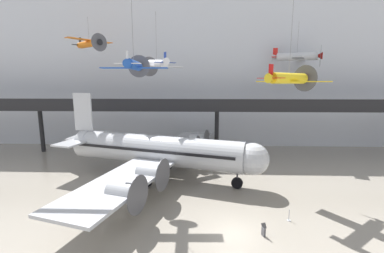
{
  "coord_description": "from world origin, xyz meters",
  "views": [
    {
      "loc": [
        -2.67,
        -19.02,
        12.13
      ],
      "look_at": [
        -3.75,
        11.52,
        6.75
      ],
      "focal_mm": 24.0,
      "sensor_mm": 36.0,
      "label": 1
    }
  ],
  "objects_px": {
    "airliner_silver_main": "(154,150)",
    "suspended_plane_silver_racer": "(297,57)",
    "suspended_plane_orange_highwing": "(89,43)",
    "stanchion_barrier": "(289,217)",
    "info_sign_pedestal": "(264,231)",
    "suspended_plane_yellow_lowwing": "(289,79)",
    "suspended_plane_white_twin": "(157,64)",
    "suspended_plane_blue_trainer": "(134,65)"
  },
  "relations": [
    {
      "from": "suspended_plane_yellow_lowwing",
      "to": "info_sign_pedestal",
      "type": "distance_m",
      "value": 14.71
    },
    {
      "from": "airliner_silver_main",
      "to": "suspended_plane_yellow_lowwing",
      "type": "xyz_separation_m",
      "value": [
        14.6,
        -4.44,
        8.78
      ]
    },
    {
      "from": "suspended_plane_yellow_lowwing",
      "to": "suspended_plane_white_twin",
      "type": "distance_m",
      "value": 18.81
    },
    {
      "from": "suspended_plane_silver_racer",
      "to": "suspended_plane_white_twin",
      "type": "xyz_separation_m",
      "value": [
        -22.23,
        -7.14,
        -1.58
      ]
    },
    {
      "from": "suspended_plane_blue_trainer",
      "to": "suspended_plane_white_twin",
      "type": "relative_size",
      "value": 1.04
    },
    {
      "from": "suspended_plane_silver_racer",
      "to": "suspended_plane_white_twin",
      "type": "bearing_deg",
      "value": -138.85
    },
    {
      "from": "suspended_plane_blue_trainer",
      "to": "suspended_plane_white_twin",
      "type": "xyz_separation_m",
      "value": [
        0.24,
        11.9,
        0.89
      ]
    },
    {
      "from": "airliner_silver_main",
      "to": "info_sign_pedestal",
      "type": "distance_m",
      "value": 16.59
    },
    {
      "from": "suspended_plane_silver_racer",
      "to": "stanchion_barrier",
      "type": "relative_size",
      "value": 8.7
    },
    {
      "from": "airliner_silver_main",
      "to": "info_sign_pedestal",
      "type": "relative_size",
      "value": 25.83
    },
    {
      "from": "suspended_plane_white_twin",
      "to": "suspended_plane_silver_racer",
      "type": "bearing_deg",
      "value": -103.86
    },
    {
      "from": "suspended_plane_blue_trainer",
      "to": "stanchion_barrier",
      "type": "height_order",
      "value": "suspended_plane_blue_trainer"
    },
    {
      "from": "suspended_plane_white_twin",
      "to": "stanchion_barrier",
      "type": "xyz_separation_m",
      "value": [
        14.18,
        -16.25,
        -14.25
      ]
    },
    {
      "from": "suspended_plane_yellow_lowwing",
      "to": "suspended_plane_white_twin",
      "type": "xyz_separation_m",
      "value": [
        -15.14,
        10.96,
        2.16
      ]
    },
    {
      "from": "stanchion_barrier",
      "to": "suspended_plane_silver_racer",
      "type": "bearing_deg",
      "value": 71.02
    },
    {
      "from": "suspended_plane_silver_racer",
      "to": "suspended_plane_blue_trainer",
      "type": "xyz_separation_m",
      "value": [
        -22.47,
        -19.03,
        -2.47
      ]
    },
    {
      "from": "airliner_silver_main",
      "to": "suspended_plane_white_twin",
      "type": "xyz_separation_m",
      "value": [
        -0.54,
        6.51,
        10.94
      ]
    },
    {
      "from": "suspended_plane_white_twin",
      "to": "info_sign_pedestal",
      "type": "height_order",
      "value": "suspended_plane_white_twin"
    },
    {
      "from": "suspended_plane_orange_highwing",
      "to": "suspended_plane_yellow_lowwing",
      "type": "distance_m",
      "value": 29.93
    },
    {
      "from": "suspended_plane_yellow_lowwing",
      "to": "suspended_plane_white_twin",
      "type": "bearing_deg",
      "value": 106.72
    },
    {
      "from": "info_sign_pedestal",
      "to": "suspended_plane_orange_highwing",
      "type": "bearing_deg",
      "value": 117.69
    },
    {
      "from": "suspended_plane_silver_racer",
      "to": "suspended_plane_white_twin",
      "type": "height_order",
      "value": "suspended_plane_silver_racer"
    },
    {
      "from": "suspended_plane_silver_racer",
      "to": "info_sign_pedestal",
      "type": "relative_size",
      "value": 7.56
    },
    {
      "from": "airliner_silver_main",
      "to": "suspended_plane_yellow_lowwing",
      "type": "height_order",
      "value": "suspended_plane_yellow_lowwing"
    },
    {
      "from": "suspended_plane_yellow_lowwing",
      "to": "suspended_plane_blue_trainer",
      "type": "bearing_deg",
      "value": 146.11
    },
    {
      "from": "airliner_silver_main",
      "to": "suspended_plane_silver_racer",
      "type": "xyz_separation_m",
      "value": [
        21.69,
        13.65,
        12.52
      ]
    },
    {
      "from": "suspended_plane_yellow_lowwing",
      "to": "info_sign_pedestal",
      "type": "height_order",
      "value": "suspended_plane_yellow_lowwing"
    },
    {
      "from": "stanchion_barrier",
      "to": "suspended_plane_orange_highwing",
      "type": "bearing_deg",
      "value": 142.55
    },
    {
      "from": "suspended_plane_silver_racer",
      "to": "suspended_plane_orange_highwing",
      "type": "bearing_deg",
      "value": -149.35
    },
    {
      "from": "suspended_plane_orange_highwing",
      "to": "suspended_plane_yellow_lowwing",
      "type": "bearing_deg",
      "value": 8.08
    },
    {
      "from": "suspended_plane_silver_racer",
      "to": "stanchion_barrier",
      "type": "bearing_deg",
      "value": -85.63
    },
    {
      "from": "suspended_plane_silver_racer",
      "to": "suspended_plane_blue_trainer",
      "type": "height_order",
      "value": "suspended_plane_silver_racer"
    },
    {
      "from": "suspended_plane_white_twin",
      "to": "suspended_plane_orange_highwing",
      "type": "bearing_deg",
      "value": 43.33
    },
    {
      "from": "suspended_plane_orange_highwing",
      "to": "info_sign_pedestal",
      "type": "bearing_deg",
      "value": -7.97
    },
    {
      "from": "stanchion_barrier",
      "to": "info_sign_pedestal",
      "type": "height_order",
      "value": "info_sign_pedestal"
    },
    {
      "from": "suspended_plane_orange_highwing",
      "to": "suspended_plane_white_twin",
      "type": "xyz_separation_m",
      "value": [
        10.82,
        -2.9,
        -3.3
      ]
    },
    {
      "from": "suspended_plane_silver_racer",
      "to": "suspended_plane_blue_trainer",
      "type": "distance_m",
      "value": 29.55
    },
    {
      "from": "suspended_plane_orange_highwing",
      "to": "stanchion_barrier",
      "type": "distance_m",
      "value": 36.06
    },
    {
      "from": "info_sign_pedestal",
      "to": "airliner_silver_main",
      "type": "bearing_deg",
      "value": 113.62
    },
    {
      "from": "suspended_plane_blue_trainer",
      "to": "suspended_plane_white_twin",
      "type": "height_order",
      "value": "suspended_plane_white_twin"
    },
    {
      "from": "suspended_plane_yellow_lowwing",
      "to": "info_sign_pedestal",
      "type": "xyz_separation_m",
      "value": [
        -3.75,
        -7.69,
        -11.96
      ]
    },
    {
      "from": "airliner_silver_main",
      "to": "suspended_plane_yellow_lowwing",
      "type": "bearing_deg",
      "value": -0.45
    }
  ]
}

